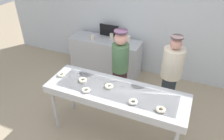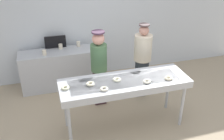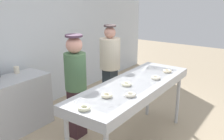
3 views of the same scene
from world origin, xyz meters
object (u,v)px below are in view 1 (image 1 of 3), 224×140
(sugar_donut_3, at_px, (61,75))
(paper_cup_0, at_px, (129,38))
(menu_display, at_px, (109,30))
(paper_cup_1, at_px, (93,37))
(sugar_donut_2, at_px, (133,102))
(sugar_donut_1, at_px, (83,80))
(sugar_donut_4, at_px, (161,110))
(sugar_donut_0, at_px, (109,86))
(worker_assistant, at_px, (171,72))
(paper_cup_2, at_px, (112,36))
(fryer_conveyor, at_px, (116,94))
(sugar_donut_5, at_px, (86,90))
(worker_baker, at_px, (120,65))
(prep_counter, at_px, (106,56))

(sugar_donut_3, height_order, paper_cup_0, sugar_donut_3)
(sugar_donut_3, relative_size, paper_cup_0, 1.18)
(menu_display, bearing_deg, paper_cup_1, -128.28)
(sugar_donut_2, distance_m, menu_display, 2.56)
(sugar_donut_1, bearing_deg, sugar_donut_4, -8.20)
(sugar_donut_0, xyz_separation_m, sugar_donut_3, (-0.88, -0.02, 0.00))
(paper_cup_1, bearing_deg, sugar_donut_1, -67.89)
(menu_display, bearing_deg, sugar_donut_3, -90.53)
(worker_assistant, distance_m, paper_cup_2, 1.89)
(sugar_donut_0, height_order, sugar_donut_2, same)
(worker_assistant, xyz_separation_m, paper_cup_2, (-1.59, 1.03, -0.00))
(sugar_donut_1, bearing_deg, paper_cup_1, 112.11)
(fryer_conveyor, bearing_deg, sugar_donut_0, 166.90)
(menu_display, bearing_deg, sugar_donut_1, -78.75)
(paper_cup_0, height_order, paper_cup_1, same)
(sugar_donut_0, xyz_separation_m, sugar_donut_5, (-0.29, -0.23, 0.00))
(sugar_donut_0, relative_size, sugar_donut_2, 1.00)
(sugar_donut_0, height_order, sugar_donut_1, same)
(fryer_conveyor, distance_m, worker_assistant, 1.13)
(sugar_donut_3, xyz_separation_m, paper_cup_2, (0.12, 1.91, -0.05))
(sugar_donut_5, xyz_separation_m, paper_cup_2, (-0.48, 2.12, -0.05))
(sugar_donut_3, bearing_deg, fryer_conveyor, -0.51)
(sugar_donut_3, xyz_separation_m, sugar_donut_4, (1.75, -0.19, 0.00))
(sugar_donut_2, bearing_deg, sugar_donut_0, 156.62)
(sugar_donut_1, distance_m, worker_assistant, 1.56)
(paper_cup_1, xyz_separation_m, paper_cup_2, (0.37, 0.26, 0.00))
(sugar_donut_4, relative_size, worker_baker, 0.08)
(sugar_donut_3, bearing_deg, menu_display, 89.47)
(sugar_donut_5, bearing_deg, fryer_conveyor, 25.92)
(prep_counter, bearing_deg, menu_display, 90.00)
(sugar_donut_3, bearing_deg, paper_cup_1, 98.74)
(prep_counter, bearing_deg, sugar_donut_5, -73.80)
(worker_baker, height_order, paper_cup_0, worker_baker)
(worker_assistant, height_order, menu_display, worker_assistant)
(sugar_donut_5, height_order, worker_assistant, worker_assistant)
(sugar_donut_0, distance_m, worker_baker, 0.83)
(sugar_donut_1, bearing_deg, paper_cup_0, 86.47)
(paper_cup_2, relative_size, menu_display, 0.24)
(sugar_donut_4, xyz_separation_m, worker_assistant, (-0.04, 1.07, -0.05))
(sugar_donut_1, height_order, prep_counter, sugar_donut_1)
(worker_baker, relative_size, menu_display, 3.35)
(worker_assistant, bearing_deg, prep_counter, -38.15)
(fryer_conveyor, height_order, sugar_donut_2, sugar_donut_2)
(worker_baker, xyz_separation_m, worker_assistant, (0.95, 0.05, 0.04))
(worker_assistant, bearing_deg, sugar_donut_5, 34.15)
(worker_baker, bearing_deg, paper_cup_0, -92.84)
(fryer_conveyor, bearing_deg, worker_baker, 106.69)
(sugar_donut_2, bearing_deg, paper_cup_2, 120.43)
(worker_assistant, relative_size, paper_cup_0, 14.38)
(sugar_donut_2, distance_m, sugar_donut_3, 1.36)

